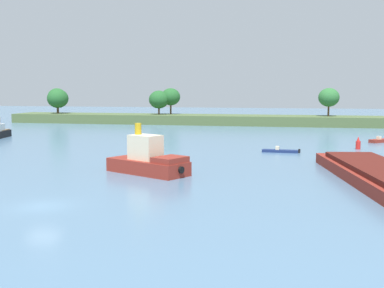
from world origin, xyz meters
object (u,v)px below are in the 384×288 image
object	(u,v)px
channel_buoy_red	(358,144)
fishing_skiff	(380,141)
small_motorboat	(280,151)
tugboat	(149,161)

from	to	relation	value
channel_buoy_red	fishing_skiff	bearing A→B (deg)	65.83
channel_buoy_red	small_motorboat	bearing A→B (deg)	-151.61
fishing_skiff	tugboat	world-z (taller)	tugboat
fishing_skiff	channel_buoy_red	world-z (taller)	channel_buoy_red
fishing_skiff	channel_buoy_red	size ratio (longest dim) A/B	2.07
fishing_skiff	tugboat	bearing A→B (deg)	-128.01
small_motorboat	channel_buoy_red	size ratio (longest dim) A/B	2.80
tugboat	small_motorboat	distance (m)	24.30
fishing_skiff	tugboat	distance (m)	47.12
tugboat	channel_buoy_red	size ratio (longest dim) A/B	5.12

